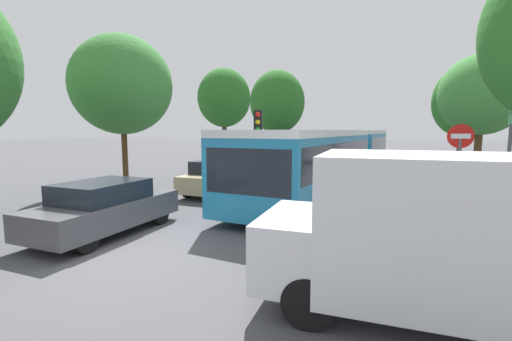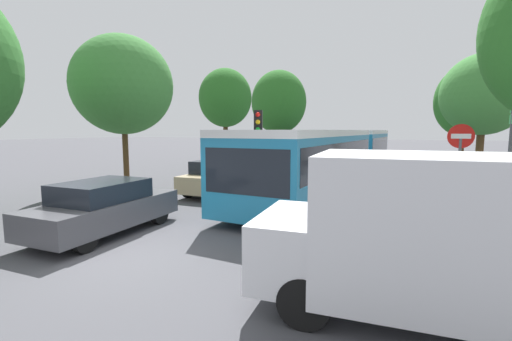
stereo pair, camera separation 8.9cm
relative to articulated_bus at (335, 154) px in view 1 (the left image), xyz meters
name	(u,v)px [view 1 (the left image)]	position (x,y,z in m)	size (l,w,h in m)	color
ground_plane	(134,256)	(-1.98, -11.03, -1.53)	(200.00, 200.00, 0.00)	#47474C
articulated_bus	(335,154)	(0.00, 0.00, 0.00)	(3.47, 17.94, 2.65)	teal
city_bus_rear	(350,140)	(-3.77, 28.85, -0.15)	(2.76, 11.15, 2.39)	red
queued_car_graphite	(105,207)	(-3.78, -10.11, -0.84)	(1.79, 3.97, 1.36)	#47474C
queued_car_tan	(219,177)	(-3.97, -4.02, -0.81)	(1.86, 4.12, 1.41)	tan
queued_car_white	(274,165)	(-3.87, 1.98, -0.84)	(1.78, 3.94, 1.35)	white
queued_car_silver	(307,156)	(-3.62, 8.21, -0.76)	(2.00, 4.43, 1.52)	#B7BABF
queued_car_navy	(321,151)	(-4.02, 14.38, -0.77)	(1.98, 4.38, 1.50)	navy
white_van	(457,233)	(3.87, -11.08, -0.29)	(5.15, 2.39, 2.31)	silver
traffic_light	(258,134)	(-2.08, -4.31, 0.97)	(0.38, 0.40, 3.40)	#56595E
no_entry_sign	(459,157)	(4.57, -4.82, 0.35)	(0.70, 0.08, 2.82)	#56595E
direction_sign_post	(511,133)	(5.88, -4.27, 1.02)	(0.25, 1.39, 3.60)	#56595E
tree_left_mid	(122,85)	(-8.24, -4.93, 3.05)	(4.27, 4.27, 6.71)	#51381E
tree_left_far	(224,98)	(-8.44, 4.38, 3.29)	(3.59, 3.59, 6.82)	#51381E
tree_left_distant	(277,102)	(-8.25, 14.15, 3.75)	(5.11, 5.11, 8.21)	#51381E
tree_right_mid	(482,95)	(6.64, 5.62, 3.01)	(4.31, 4.31, 6.72)	#51381E
tree_right_far	(461,103)	(6.62, 13.67, 3.13)	(4.19, 4.19, 7.39)	#51381E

